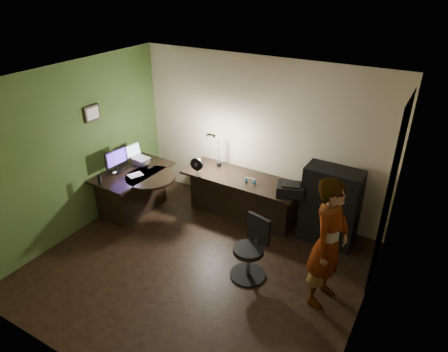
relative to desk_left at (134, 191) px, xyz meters
The scene contains 27 objects.
floor 2.02m from the desk_left, 22.70° to the right, with size 4.50×4.00×0.01m, color black.
ceiling 3.05m from the desk_left, 22.70° to the right, with size 4.50×4.00×0.01m, color silver.
wall_back 2.41m from the desk_left, 34.11° to the left, with size 4.50×0.01×2.70m, color #C2B08D.
wall_front 3.46m from the desk_left, 56.55° to the right, with size 4.50×0.01×2.70m, color #C2B08D.
wall_left 1.30m from the desk_left, 119.04° to the right, with size 0.01×4.00×2.70m, color #C2B08D.
wall_right 4.26m from the desk_left, 10.61° to the right, with size 0.01×4.00×2.70m, color #C2B08D.
green_wall_overlay 1.29m from the desk_left, 118.17° to the right, with size 0.00×4.00×2.70m, color #3E5624.
arched_doorway 4.19m from the desk_left, ahead, with size 0.01×0.90×2.60m, color black.
french_door 4.32m from the desk_left, 17.93° to the right, with size 0.02×0.92×2.10m, color white.
framed_picture 1.54m from the desk_left, 141.02° to the right, with size 0.04×0.30×0.25m, color black.
desk_left is the anchor object (origin of this frame).
desk_right 1.90m from the desk_left, 23.57° to the left, with size 2.06×0.72×0.77m, color black.
cabinet 3.36m from the desk_left, 14.52° to the left, with size 0.85×0.42×1.27m, color black.
laptop_stand 0.54m from the desk_left, 93.44° to the left, with size 0.26×0.21×0.11m, color silver.
laptop 0.69m from the desk_left, 93.44° to the left, with size 0.32×0.30×0.22m, color silver.
monitor 0.61m from the desk_left, 137.14° to the right, with size 0.09×0.45×0.30m, color black.
mouse 0.52m from the desk_left, 121.49° to the right, with size 0.06×0.09×0.04m, color silver.
phone 0.53m from the desk_left, 47.80° to the left, with size 0.06×0.12×0.01m, color black.
pen 0.45m from the desk_left, 153.79° to the right, with size 0.01×0.16×0.01m, color black.
speaker 0.82m from the desk_left, 97.26° to the right, with size 0.07×0.07×0.17m, color black.
notepad 0.48m from the desk_left, 31.76° to the right, with size 0.17×0.23×0.01m, color silver.
desk_fan 1.30m from the desk_left, 20.75° to the left, with size 0.22×0.12×0.34m, color black.
headphones 2.11m from the desk_left, 18.56° to the left, with size 0.19×0.08×0.09m, color #0D669F.
printer 2.78m from the desk_left, 13.47° to the left, with size 0.41×0.32×0.18m, color black.
desk_lamp 1.70m from the desk_left, 37.67° to the left, with size 0.18×0.33×0.73m, color black.
office_chair 2.61m from the desk_left, 11.91° to the right, with size 0.51×0.51×0.91m, color black.
person 3.64m from the desk_left, ahead, with size 0.64×0.42×1.78m, color #D8A88C.
Camera 1 is at (2.62, -3.72, 3.90)m, focal length 32.00 mm.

